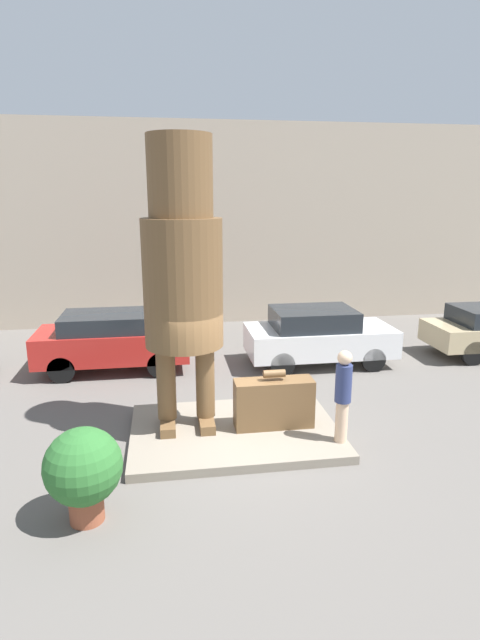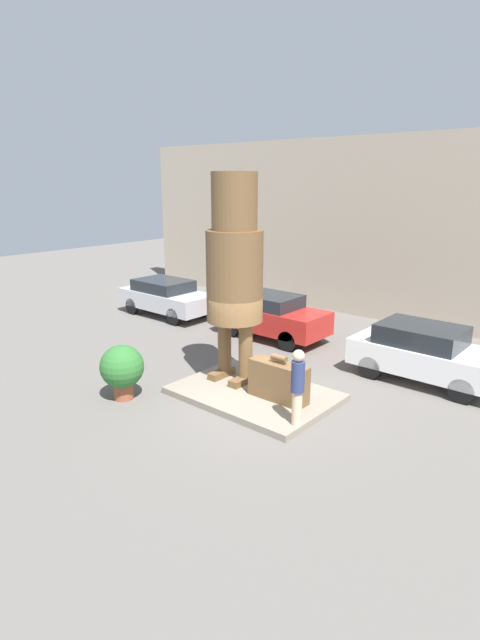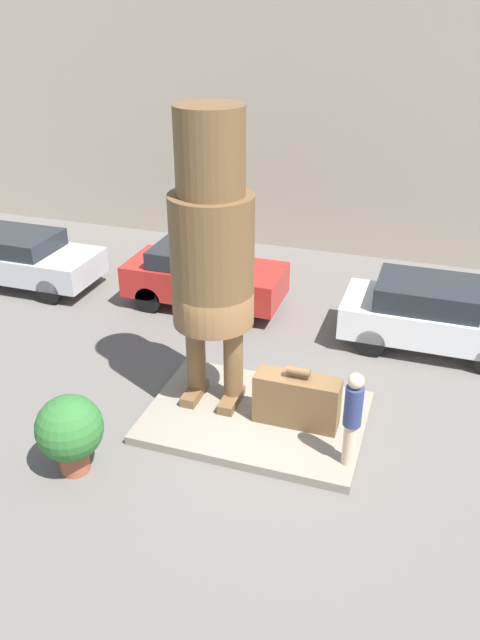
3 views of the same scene
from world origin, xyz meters
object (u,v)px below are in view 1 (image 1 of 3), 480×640
giant_suitcase (274,403)px  parked_car_red (112,340)px  statue_figure (183,265)px  parked_car_white (318,335)px  planter_pot (83,469)px  tourist (343,393)px

giant_suitcase → parked_car_red: parked_car_red is taller
statue_figure → parked_car_white: 5.92m
statue_figure → giant_suitcase: 3.25m
parked_car_white → planter_pot: parked_car_white is taller
tourist → parked_car_white: bearing=77.9°
parked_car_red → parked_car_white: bearing=-3.7°
statue_figure → parked_car_red: statue_figure is taller
statue_figure → tourist: size_ratio=3.11×
tourist → parked_car_white: (1.03, 4.81, -0.30)m
statue_figure → tourist: statue_figure is taller
giant_suitcase → parked_car_white: (2.15, 3.99, 0.18)m
planter_pot → tourist: bearing=18.3°
parked_car_red → planter_pot: bearing=-88.0°
parked_car_white → planter_pot: 8.31m
tourist → planter_pot: bearing=-161.7°
statue_figure → parked_car_white: bearing=43.7°
giant_suitcase → parked_car_red: (-3.54, 4.36, 0.19)m
parked_car_red → parked_car_white: parked_car_white is taller
statue_figure → planter_pot: size_ratio=3.82×
parked_car_white → planter_pot: (-5.46, -6.27, -0.01)m
tourist → parked_car_white: tourist is taller
parked_car_white → giant_suitcase: bearing=-118.3°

